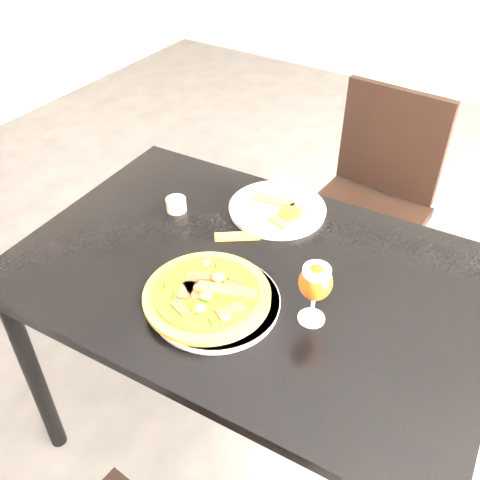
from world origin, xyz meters
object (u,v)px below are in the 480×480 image
Objects in this scene: chair_far at (370,201)px; pizza at (208,294)px; dining_table at (250,295)px; beer_glass at (316,283)px.

chair_far is 2.99× the size of pizza.
pizza is (-0.02, -0.15, 0.12)m from dining_table.
pizza is at bearing -160.46° from beer_glass.
chair_far reaches higher than pizza.
chair_far is 0.97m from beer_glass.
beer_glass is (0.23, 0.08, 0.09)m from pizza.
chair_far is at bearing 100.62° from beer_glass.
dining_table is 0.83m from chair_far.
chair_far reaches higher than dining_table.
dining_table is 4.10× the size of pizza.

